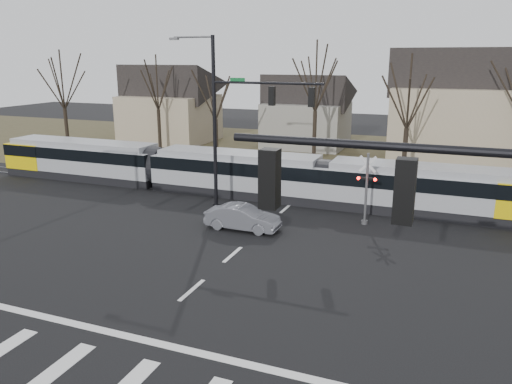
% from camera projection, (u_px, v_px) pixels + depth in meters
% --- Properties ---
extents(ground, '(140.00, 140.00, 0.00)m').
position_uv_depth(ground, '(165.00, 313.00, 18.05)').
color(ground, black).
extents(grass_verge, '(140.00, 28.00, 0.01)m').
position_uv_depth(grass_verge, '(345.00, 156.00, 46.81)').
color(grass_verge, '#38331E').
rests_on(grass_verge, ground).
extents(crosswalk, '(27.00, 2.60, 0.01)m').
position_uv_depth(crosswalk, '(92.00, 377.00, 14.45)').
color(crosswalk, silver).
rests_on(crosswalk, ground).
extents(stop_line, '(28.00, 0.35, 0.01)m').
position_uv_depth(stop_line, '(136.00, 338.00, 16.43)').
color(stop_line, silver).
rests_on(stop_line, ground).
extents(lane_dashes, '(0.18, 30.00, 0.01)m').
position_uv_depth(lane_dashes, '(295.00, 200.00, 32.43)').
color(lane_dashes, silver).
rests_on(lane_dashes, ground).
extents(rail_pair, '(90.00, 1.52, 0.06)m').
position_uv_depth(rail_pair, '(294.00, 200.00, 32.24)').
color(rail_pair, '#59595E').
rests_on(rail_pair, ground).
extents(tram, '(38.13, 2.83, 2.89)m').
position_uv_depth(tram, '(236.00, 171.00, 33.51)').
color(tram, gray).
rests_on(tram, ground).
extents(sedan, '(1.42, 4.04, 1.33)m').
position_uv_depth(sedan, '(243.00, 217.00, 26.74)').
color(sedan, slate).
rests_on(sedan, ground).
extents(signal_pole_near_right, '(6.72, 0.44, 8.00)m').
position_uv_depth(signal_pole_near_right, '(509.00, 309.00, 7.74)').
color(signal_pole_near_right, black).
rests_on(signal_pole_near_right, ground).
extents(signal_pole_far, '(9.28, 0.44, 10.20)m').
position_uv_depth(signal_pole_far, '(239.00, 116.00, 28.65)').
color(signal_pole_far, black).
rests_on(signal_pole_far, ground).
extents(rail_crossing_signal, '(1.08, 0.36, 4.00)m').
position_uv_depth(rail_crossing_signal, '(366.00, 191.00, 27.29)').
color(rail_crossing_signal, '#59595B').
rests_on(rail_crossing_signal, ground).
extents(tree_row, '(59.20, 7.20, 10.00)m').
position_uv_depth(tree_row, '(358.00, 110.00, 39.41)').
color(tree_row, black).
rests_on(tree_row, ground).
extents(house_a, '(9.72, 8.64, 8.60)m').
position_uv_depth(house_a, '(169.00, 100.00, 54.51)').
color(house_a, gray).
rests_on(house_a, ground).
extents(house_b, '(8.64, 7.56, 7.65)m').
position_uv_depth(house_b, '(307.00, 108.00, 51.14)').
color(house_b, gray).
rests_on(house_b, ground).
extents(house_c, '(10.80, 8.64, 10.10)m').
position_uv_depth(house_c, '(454.00, 102.00, 43.17)').
color(house_c, gray).
rests_on(house_c, ground).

